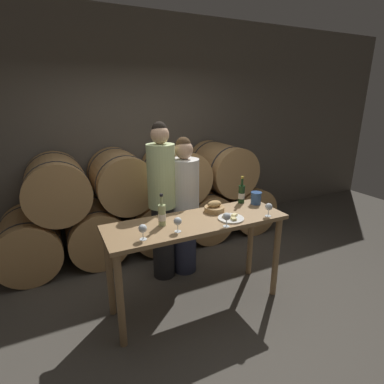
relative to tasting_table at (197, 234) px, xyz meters
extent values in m
plane|color=#4C473F|center=(0.00, 0.00, -0.79)|extent=(10.00, 10.00, 0.00)
cube|color=#60594F|center=(0.00, 2.07, 0.81)|extent=(10.00, 0.12, 3.20)
cylinder|color=tan|center=(-1.55, 1.49, -0.43)|extent=(0.73, 0.94, 0.73)
cylinder|color=#2D2D33|center=(-1.55, 1.19, -0.43)|extent=(0.74, 0.02, 0.74)
cylinder|color=#2D2D33|center=(-1.55, 1.79, -0.43)|extent=(0.74, 0.02, 0.74)
cylinder|color=tan|center=(-0.78, 1.49, -0.43)|extent=(0.73, 0.94, 0.73)
cylinder|color=#2D2D33|center=(-0.78, 1.19, -0.43)|extent=(0.74, 0.02, 0.74)
cylinder|color=#2D2D33|center=(-0.78, 1.79, -0.43)|extent=(0.74, 0.02, 0.74)
cylinder|color=tan|center=(0.00, 1.49, -0.43)|extent=(0.73, 0.94, 0.73)
cylinder|color=#2D2D33|center=(0.00, 1.19, -0.43)|extent=(0.74, 0.02, 0.74)
cylinder|color=#2D2D33|center=(0.00, 1.79, -0.43)|extent=(0.74, 0.02, 0.74)
cylinder|color=tan|center=(0.78, 1.49, -0.43)|extent=(0.73, 0.94, 0.73)
cylinder|color=#2D2D33|center=(0.78, 1.19, -0.43)|extent=(0.74, 0.02, 0.74)
cylinder|color=#2D2D33|center=(0.78, 1.79, -0.43)|extent=(0.74, 0.02, 0.74)
cylinder|color=tan|center=(1.55, 1.49, -0.43)|extent=(0.73, 0.94, 0.73)
cylinder|color=#2D2D33|center=(1.55, 1.19, -0.43)|extent=(0.74, 0.02, 0.74)
cylinder|color=#2D2D33|center=(1.55, 1.79, -0.43)|extent=(0.74, 0.02, 0.74)
cylinder|color=tan|center=(-1.17, 1.49, 0.23)|extent=(0.73, 0.94, 0.73)
cylinder|color=#2D2D33|center=(-1.17, 1.19, 0.23)|extent=(0.74, 0.02, 0.74)
cylinder|color=#2D2D33|center=(-1.17, 1.79, 0.23)|extent=(0.74, 0.02, 0.74)
cylinder|color=tan|center=(-0.39, 1.49, 0.23)|extent=(0.73, 0.94, 0.73)
cylinder|color=#2D2D33|center=(-0.39, 1.19, 0.23)|extent=(0.74, 0.02, 0.74)
cylinder|color=#2D2D33|center=(-0.39, 1.79, 0.23)|extent=(0.74, 0.02, 0.74)
cylinder|color=tan|center=(0.39, 1.49, 0.23)|extent=(0.73, 0.94, 0.73)
cylinder|color=#2D2D33|center=(0.39, 1.19, 0.23)|extent=(0.74, 0.02, 0.74)
cylinder|color=#2D2D33|center=(0.39, 1.79, 0.23)|extent=(0.74, 0.02, 0.74)
cylinder|color=tan|center=(1.17, 1.49, 0.23)|extent=(0.73, 0.94, 0.73)
cylinder|color=#2D2D33|center=(1.17, 1.19, 0.23)|extent=(0.74, 0.02, 0.74)
cylinder|color=#2D2D33|center=(1.17, 1.79, 0.23)|extent=(0.74, 0.02, 0.74)
cylinder|color=#99754C|center=(-0.82, -0.22, -0.34)|extent=(0.06, 0.06, 0.90)
cylinder|color=#99754C|center=(0.82, -0.22, -0.34)|extent=(0.06, 0.06, 0.90)
cylinder|color=#99754C|center=(-0.82, 0.22, -0.34)|extent=(0.06, 0.06, 0.90)
cylinder|color=#99754C|center=(0.82, 0.22, -0.34)|extent=(0.06, 0.06, 0.90)
cube|color=#99754C|center=(0.00, 0.00, 0.13)|extent=(1.76, 0.57, 0.04)
cylinder|color=#232326|center=(-0.12, 0.64, -0.35)|extent=(0.25, 0.25, 0.89)
cylinder|color=beige|center=(-0.12, 0.64, 0.44)|extent=(0.31, 0.31, 0.70)
sphere|color=tan|center=(-0.12, 0.64, 0.89)|extent=(0.20, 0.20, 0.20)
sphere|color=black|center=(-0.12, 0.65, 0.95)|extent=(0.16, 0.16, 0.16)
cylinder|color=#2D334C|center=(0.15, 0.64, -0.40)|extent=(0.28, 0.28, 0.78)
cylinder|color=silver|center=(0.15, 0.64, 0.30)|extent=(0.34, 0.34, 0.62)
sphere|color=tan|center=(0.15, 0.64, 0.71)|extent=(0.21, 0.21, 0.21)
sphere|color=#47331E|center=(0.15, 0.65, 0.77)|extent=(0.17, 0.17, 0.17)
cylinder|color=#193819|center=(0.66, 0.23, 0.25)|extent=(0.07, 0.07, 0.20)
cylinder|color=#193819|center=(0.66, 0.23, 0.39)|extent=(0.03, 0.03, 0.08)
cylinder|color=gold|center=(0.66, 0.23, 0.44)|extent=(0.03, 0.03, 0.02)
cylinder|color=white|center=(0.66, 0.23, 0.23)|extent=(0.07, 0.07, 0.06)
cylinder|color=#ADBC7F|center=(-0.34, 0.03, 0.24)|extent=(0.07, 0.07, 0.20)
cylinder|color=#ADBC7F|center=(-0.34, 0.03, 0.39)|extent=(0.03, 0.03, 0.08)
cylinder|color=black|center=(-0.34, 0.03, 0.44)|extent=(0.03, 0.03, 0.02)
cylinder|color=white|center=(-0.34, 0.03, 0.23)|extent=(0.07, 0.07, 0.06)
cylinder|color=#335693|center=(0.79, 0.13, 0.21)|extent=(0.11, 0.11, 0.13)
cylinder|color=#335693|center=(0.79, 0.13, 0.27)|extent=(0.12, 0.12, 0.01)
cylinder|color=tan|center=(0.26, 0.13, 0.17)|extent=(0.21, 0.21, 0.05)
ellipsoid|color=tan|center=(0.26, 0.13, 0.23)|extent=(0.15, 0.09, 0.07)
cylinder|color=white|center=(0.31, -0.12, 0.15)|extent=(0.25, 0.25, 0.01)
cube|color=beige|center=(0.36, -0.10, 0.17)|extent=(0.07, 0.06, 0.02)
cube|color=beige|center=(0.26, -0.08, 0.17)|extent=(0.07, 0.07, 0.02)
cube|color=#E0CC7F|center=(0.30, -0.17, 0.17)|extent=(0.05, 0.06, 0.02)
cylinder|color=white|center=(-0.58, -0.17, 0.15)|extent=(0.06, 0.06, 0.00)
cylinder|color=white|center=(-0.58, -0.17, 0.18)|extent=(0.01, 0.01, 0.06)
sphere|color=white|center=(-0.58, -0.17, 0.24)|extent=(0.07, 0.07, 0.07)
cylinder|color=white|center=(-0.27, -0.15, 0.15)|extent=(0.06, 0.06, 0.00)
cylinder|color=white|center=(-0.27, -0.15, 0.18)|extent=(0.01, 0.01, 0.06)
sphere|color=white|center=(-0.27, -0.15, 0.24)|extent=(0.07, 0.07, 0.07)
cylinder|color=white|center=(0.17, -0.25, 0.15)|extent=(0.06, 0.06, 0.00)
cylinder|color=white|center=(0.17, -0.25, 0.18)|extent=(0.01, 0.01, 0.06)
sphere|color=white|center=(0.17, -0.25, 0.24)|extent=(0.07, 0.07, 0.07)
cylinder|color=white|center=(0.68, -0.21, 0.15)|extent=(0.06, 0.06, 0.00)
cylinder|color=white|center=(0.68, -0.21, 0.18)|extent=(0.01, 0.01, 0.06)
sphere|color=white|center=(0.68, -0.21, 0.24)|extent=(0.07, 0.07, 0.07)
camera|label=1|loc=(-1.19, -2.36, 1.27)|focal=28.00mm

